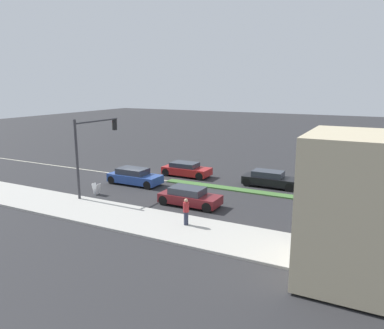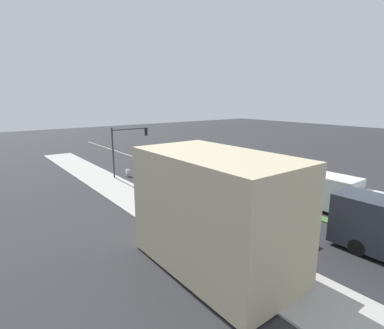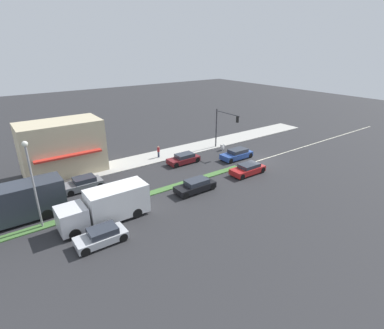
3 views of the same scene
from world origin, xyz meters
TOP-DOWN VIEW (x-y plane):
  - ground_plane at (0.00, 18.00)m, footprint 160.00×160.00m
  - sidewalk_right at (9.00, 18.50)m, footprint 4.00×73.00m
  - median_strip at (0.00, 27.00)m, footprint 0.90×46.00m
  - lane_marking_center at (0.00, 0.00)m, footprint 0.16×60.00m
  - building_corner_store at (10.64, 21.56)m, footprint 5.42×8.82m
  - traffic_signal_main at (6.12, 1.11)m, footprint 4.59×0.34m
  - street_lamp at (0.00, 26.24)m, footprint 0.44×0.44m
  - pedestrian at (8.52, 10.23)m, footprint 0.34×0.34m
  - warning_aframe_sign at (5.92, 1.24)m, footprint 0.45×0.53m
  - delivery_truck at (-2.20, 21.36)m, footprint 2.44×7.50m
  - hatchback_red at (-2.20, 4.46)m, footprint 1.84×4.27m
  - suv_black at (-2.20, 12.07)m, footprint 1.73×4.32m
  - sedan_silver at (-5.00, 23.00)m, footprint 1.76×3.82m
  - sedan_maroon at (5.00, 8.59)m, footprint 1.76×4.15m
  - coupe_blue at (2.20, 2.01)m, footprint 1.84×4.43m
  - suv_grey at (5.00, 21.25)m, footprint 1.85×3.87m

SIDE VIEW (x-z plane):
  - ground_plane at x=0.00m, z-range 0.00..0.00m
  - lane_marking_center at x=0.00m, z-range 0.00..0.01m
  - median_strip at x=0.00m, z-range 0.00..0.10m
  - sidewalk_right at x=9.00m, z-range 0.00..0.12m
  - warning_aframe_sign at x=5.92m, z-range 0.01..0.84m
  - sedan_maroon at x=5.00m, z-range -0.02..1.24m
  - hatchback_red at x=-2.20m, z-range -0.01..1.23m
  - sedan_silver at x=-5.00m, z-range -0.02..1.25m
  - suv_black at x=-2.20m, z-range -0.02..1.26m
  - coupe_blue at x=2.20m, z-range -0.02..1.31m
  - suv_grey at x=5.00m, z-range -0.02..1.33m
  - pedestrian at x=8.52m, z-range 0.16..1.73m
  - delivery_truck at x=-2.20m, z-range 0.03..2.90m
  - building_corner_store at x=10.64m, z-range 0.12..6.18m
  - traffic_signal_main at x=6.12m, z-range 1.10..6.70m
  - street_lamp at x=0.00m, z-range 1.09..8.46m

